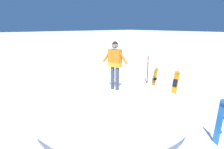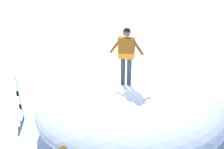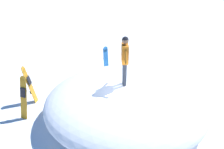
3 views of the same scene
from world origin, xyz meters
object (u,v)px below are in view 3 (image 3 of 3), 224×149
at_px(snowboard_tertiary_upright, 106,61).
at_px(backpack_near, 167,88).
at_px(snowboarder_standing, 125,56).
at_px(snowboard_primary_upright, 29,84).
at_px(snowboard_secondary_upright, 24,97).

relative_size(snowboard_tertiary_upright, backpack_near, 2.31).
bearing_deg(snowboard_tertiary_upright, snowboarder_standing, -61.17).
xyz_separation_m(snowboard_primary_upright, snowboard_tertiary_upright, (2.26, 3.13, -0.02)).
bearing_deg(snowboard_secondary_upright, snowboarder_standing, 15.27).
xyz_separation_m(snowboard_primary_upright, snowboard_secondary_upright, (0.41, -1.02, 0.05)).
bearing_deg(snowboarder_standing, backpack_near, 62.44).
height_order(snowboard_primary_upright, snowboard_secondary_upright, snowboard_secondary_upright).
relative_size(snowboarder_standing, backpack_near, 2.66).
bearing_deg(backpack_near, snowboard_secondary_upright, -144.47).
height_order(snowboard_tertiary_upright, backpack_near, snowboard_tertiary_upright).
xyz_separation_m(snowboarder_standing, backpack_near, (1.32, 2.53, -2.37)).
bearing_deg(backpack_near, snowboard_primary_upright, -154.97).
bearing_deg(snowboarder_standing, snowboard_primary_upright, 179.39).
height_order(snowboarder_standing, snowboard_tertiary_upright, snowboarder_standing).
height_order(snowboarder_standing, snowboard_primary_upright, snowboarder_standing).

